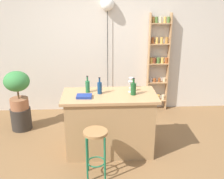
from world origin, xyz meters
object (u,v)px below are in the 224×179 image
potted_plant (17,87)px  bottle_olive_oil (88,86)px  cookbook (84,96)px  spice_shelf (158,63)px  bottle_wine_red (133,88)px  plant_stool (21,119)px  bar_stool (96,143)px  bottle_sauce_amber (100,88)px  wine_glass_left (131,81)px  wine_glass_center (130,84)px  pendant_globe_light (107,5)px

potted_plant → bottle_olive_oil: bearing=-29.0°
bottle_olive_oil → cookbook: bottle_olive_oil is taller
spice_shelf → bottle_wine_red: 1.70m
plant_stool → bottle_olive_oil: 1.61m
bar_stool → bottle_wine_red: size_ratio=2.66×
bottle_olive_oil → cookbook: (-0.04, -0.21, -0.08)m
bottle_olive_oil → bottle_wine_red: same height
bottle_sauce_amber → cookbook: 0.27m
bottle_olive_oil → potted_plant: bearing=151.0°
bottle_sauce_amber → wine_glass_left: size_ratio=1.49×
bottle_olive_oil → wine_glass_center: 0.62m
spice_shelf → cookbook: spice_shelf is taller
spice_shelf → pendant_globe_light: bearing=178.6°
bottle_sauce_amber → bar_stool: bearing=-95.6°
wine_glass_center → pendant_globe_light: bearing=100.6°
spice_shelf → wine_glass_left: 1.43m
plant_stool → spice_shelf: bearing=16.0°
bottle_olive_oil → wine_glass_left: bearing=13.5°
plant_stool → cookbook: bearing=-37.0°
bar_stool → wine_glass_center: 1.02m
pendant_globe_light → potted_plant: bearing=-154.1°
potted_plant → pendant_globe_light: 2.17m
plant_stool → wine_glass_center: (1.84, -0.70, 0.84)m
wine_glass_left → wine_glass_center: (-0.03, -0.18, 0.00)m
potted_plant → wine_glass_left: (1.87, -0.52, 0.24)m
bar_stool → bottle_sauce_amber: bearing=84.4°
bottle_wine_red → cookbook: bearing=-173.9°
bar_stool → bottle_olive_oil: bottle_olive_oil is taller
wine_glass_center → cookbook: bearing=-164.1°
bottle_olive_oil → spice_shelf: bearing=46.3°
plant_stool → wine_glass_left: wine_glass_left is taller
spice_shelf → wine_glass_center: spice_shelf is taller
wine_glass_center → pendant_globe_light: size_ratio=0.07×
bar_stool → wine_glass_left: size_ratio=4.05×
spice_shelf → potted_plant: spice_shelf is taller
wine_glass_left → potted_plant: bearing=164.5°
spice_shelf → pendant_globe_light: pendant_globe_light is taller
potted_plant → wine_glass_left: 1.96m
bottle_olive_oil → wine_glass_center: size_ratio=1.52×
bottle_wine_red → bottle_sauce_amber: bearing=171.7°
bar_stool → wine_glass_center: wine_glass_center is taller
bar_stool → pendant_globe_light: (0.24, 2.15, 1.59)m
potted_plant → cookbook: potted_plant is taller
plant_stool → wine_glass_left: (1.87, -0.52, 0.84)m
bottle_wine_red → wine_glass_center: (-0.03, 0.11, 0.02)m
wine_glass_left → pendant_globe_light: 1.68m
potted_plant → bottle_wine_red: 2.05m
bottle_wine_red → wine_glass_left: (0.00, 0.29, 0.02)m
potted_plant → bottle_sauce_amber: (1.39, -0.74, 0.22)m
wine_glass_left → bottle_olive_oil: bearing=-166.5°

